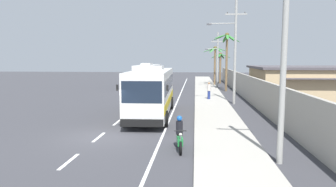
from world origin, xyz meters
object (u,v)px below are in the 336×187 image
object	(u,v)px
utility_pole_far	(217,59)
palm_second	(220,62)
utility_pole_mid	(234,46)
utility_pole_nearest	(284,46)
palm_nearest	(227,49)
roadside_building	(305,82)
pedestrian_near_kerb	(209,90)
palm_third	(215,57)
coach_bus_foreground	(152,90)
motorcycle_beside_bus	(180,136)
coach_bus_far_lane	(149,74)

from	to	relation	value
utility_pole_far	palm_second	bearing A→B (deg)	81.98
utility_pole_mid	utility_pole_nearest	bearing A→B (deg)	-90.39
palm_nearest	roadside_building	xyz separation A→B (m)	(7.80, -6.34, -3.82)
utility_pole_nearest	roadside_building	xyz separation A→B (m)	(8.40, 21.74, -3.03)
palm_second	utility_pole_mid	bearing A→B (deg)	-91.62
utility_pole_far	utility_pole_mid	bearing A→B (deg)	-88.60
pedestrian_near_kerb	utility_pole_nearest	distance (m)	19.31
palm_nearest	palm_second	xyz separation A→B (m)	(0.21, 12.70, -1.82)
pedestrian_near_kerb	palm_third	distance (m)	18.04
coach_bus_foreground	motorcycle_beside_bus	distance (m)	8.85
utility_pole_mid	palm_third	world-z (taller)	utility_pole_mid
coach_bus_far_lane	motorcycle_beside_bus	world-z (taller)	coach_bus_far_lane
pedestrian_near_kerb	utility_pole_mid	bearing A→B (deg)	127.65
coach_bus_foreground	roadside_building	distance (m)	19.17
utility_pole_mid	palm_third	bearing A→B (deg)	91.42
pedestrian_near_kerb	palm_nearest	size ratio (longest dim) A/B	0.23
utility_pole_mid	motorcycle_beside_bus	bearing A→B (deg)	-105.91
utility_pole_nearest	palm_third	xyz separation A→B (m)	(-0.38, 36.47, -0.30)
coach_bus_far_lane	utility_pole_far	distance (m)	10.61
utility_pole_nearest	palm_nearest	xyz separation A→B (m)	(0.59, 28.08, 0.79)
utility_pole_nearest	palm_third	bearing A→B (deg)	90.60
coach_bus_far_lane	palm_third	xyz separation A→B (m)	(10.23, 2.90, 2.58)
coach_bus_foreground	pedestrian_near_kerb	bearing A→B (deg)	62.84
coach_bus_foreground	palm_second	distance (m)	31.84
utility_pole_mid	palm_nearest	size ratio (longest dim) A/B	1.35
coach_bus_far_lane	roadside_building	world-z (taller)	coach_bus_far_lane
pedestrian_near_kerb	palm_third	xyz separation A→B (m)	(1.67, 17.63, 3.42)
coach_bus_far_lane	palm_second	bearing A→B (deg)	32.27
coach_bus_foreground	utility_pole_far	xyz separation A→B (m)	(6.36, 23.16, 2.35)
pedestrian_near_kerb	roadside_building	xyz separation A→B (m)	(10.45, 2.90, 0.69)
utility_pole_mid	palm_nearest	bearing A→B (deg)	87.62
motorcycle_beside_bus	pedestrian_near_kerb	xyz separation A→B (m)	(2.12, 17.36, 0.39)
utility_pole_far	roadside_building	distance (m)	14.47
utility_pole_far	palm_nearest	distance (m)	5.19
pedestrian_near_kerb	motorcycle_beside_bus	bearing A→B (deg)	77.64
utility_pole_mid	palm_second	world-z (taller)	utility_pole_mid
coach_bus_foreground	palm_nearest	bearing A→B (deg)	68.29
utility_pole_mid	palm_second	xyz separation A→B (m)	(0.69, 24.26, -1.68)
pedestrian_near_kerb	roadside_building	size ratio (longest dim) A/B	0.16
utility_pole_nearest	coach_bus_foreground	bearing A→B (deg)	124.01
palm_nearest	palm_third	bearing A→B (deg)	96.64
utility_pole_mid	utility_pole_far	size ratio (longest dim) A/B	1.27
pedestrian_near_kerb	utility_pole_nearest	world-z (taller)	utility_pole_nearest
utility_pole_nearest	palm_third	world-z (taller)	utility_pole_nearest
coach_bus_foreground	palm_third	size ratio (longest dim) A/B	1.72
coach_bus_far_lane	motorcycle_beside_bus	xyz separation A→B (m)	(6.44, -32.10, -1.23)
utility_pole_far	palm_nearest	size ratio (longest dim) A/B	1.06
coach_bus_foreground	roadside_building	xyz separation A→B (m)	(15.05, 11.87, -0.19)
coach_bus_foreground	palm_nearest	world-z (taller)	palm_nearest
coach_bus_far_lane	utility_pole_nearest	world-z (taller)	utility_pole_nearest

